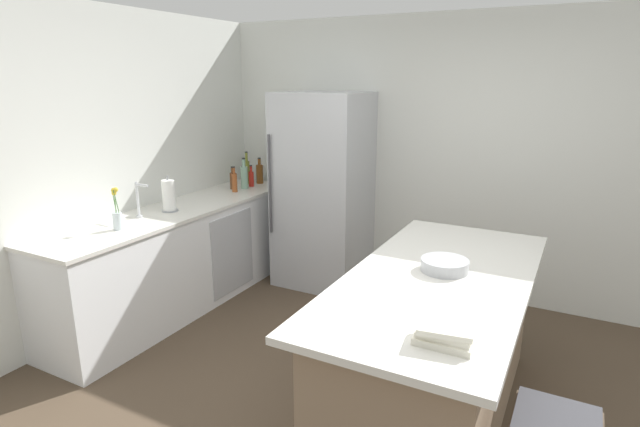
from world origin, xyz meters
name	(u,v)px	position (x,y,z in m)	size (l,w,h in m)	color
ground_plane	(356,420)	(0.00, 0.00, 0.00)	(7.20, 7.20, 0.00)	#4C3D2D
wall_rear	(458,159)	(0.00, 2.25, 1.30)	(6.00, 0.10, 2.60)	silver
wall_left	(68,177)	(-2.45, 0.00, 1.30)	(0.10, 6.00, 2.60)	silver
counter_run_left	(182,257)	(-2.08, 0.77, 0.46)	(0.66, 2.70, 0.92)	white
kitchen_island	(435,347)	(0.39, 0.26, 0.47)	(0.98, 2.12, 0.94)	#8E755B
refrigerator	(323,191)	(-1.20, 1.85, 0.95)	(0.83, 0.74, 1.91)	#B7BABF
sink_faucet	(139,199)	(-2.13, 0.38, 1.08)	(0.15, 0.05, 0.30)	silver
flower_vase	(117,216)	(-2.03, 0.06, 1.03)	(0.07, 0.07, 0.33)	silver
paper_towel_roll	(169,196)	(-2.07, 0.65, 1.05)	(0.14, 0.14, 0.31)	gray
whiskey_bottle	(260,173)	(-2.06, 1.99, 1.03)	(0.07, 0.07, 0.28)	brown
olive_oil_bottle	(247,171)	(-2.16, 1.90, 1.06)	(0.06, 0.06, 0.35)	olive
hot_sauce_bottle	(251,178)	(-2.04, 1.82, 1.01)	(0.05, 0.05, 0.23)	red
gin_bottle	(244,176)	(-2.05, 1.71, 1.04)	(0.07, 0.07, 0.32)	#8CB79E
syrup_bottle	(233,180)	(-2.14, 1.63, 1.01)	(0.06, 0.06, 0.23)	#5B3319
vinegar_bottle	(234,182)	(-2.04, 1.52, 1.02)	(0.05, 0.05, 0.26)	#994C23
cookbook_stack	(446,334)	(0.61, -0.48, 0.98)	(0.25, 0.21, 0.08)	silver
mixing_bowl	(445,265)	(0.39, 0.34, 0.97)	(0.28, 0.28, 0.07)	#B2B5BA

